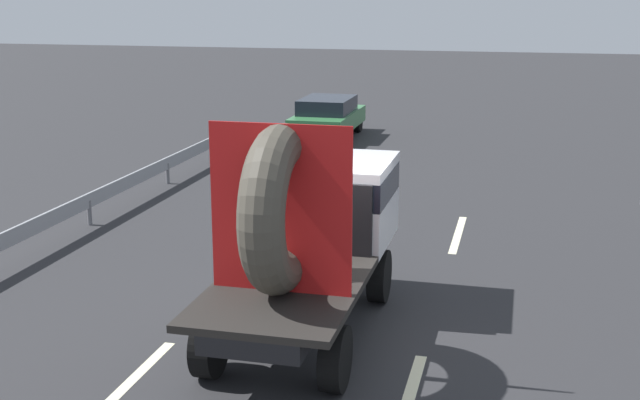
# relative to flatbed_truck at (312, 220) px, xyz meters

# --- Properties ---
(ground_plane) EXTENTS (120.00, 120.00, 0.00)m
(ground_plane) POSITION_rel_flatbed_truck_xyz_m (0.18, -0.02, -1.62)
(ground_plane) COLOR #28282B
(flatbed_truck) EXTENTS (2.02, 5.16, 3.34)m
(flatbed_truck) POSITION_rel_flatbed_truck_xyz_m (0.00, 0.00, 0.00)
(flatbed_truck) COLOR black
(flatbed_truck) RESTS_ON ground_plane
(distant_sedan) EXTENTS (1.84, 4.28, 1.40)m
(distant_sedan) POSITION_rel_flatbed_truck_xyz_m (-3.60, 16.07, -0.87)
(distant_sedan) COLOR black
(distant_sedan) RESTS_ON ground_plane
(guardrail) EXTENTS (0.10, 16.41, 0.71)m
(guardrail) POSITION_rel_flatbed_truck_xyz_m (-6.06, 6.10, -1.09)
(guardrail) COLOR gray
(guardrail) RESTS_ON ground_plane
(lane_dash_left_near) EXTENTS (0.16, 2.96, 0.01)m
(lane_dash_left_near) POSITION_rel_flatbed_truck_xyz_m (-1.80, -2.80, -1.62)
(lane_dash_left_near) COLOR beige
(lane_dash_left_near) RESTS_ON ground_plane
(lane_dash_left_far) EXTENTS (0.16, 2.60, 0.01)m
(lane_dash_left_far) POSITION_rel_flatbed_truck_xyz_m (-1.80, 5.37, -1.62)
(lane_dash_left_far) COLOR beige
(lane_dash_left_far) RESTS_ON ground_plane
(lane_dash_right_far) EXTENTS (0.16, 2.78, 0.01)m
(lane_dash_right_far) POSITION_rel_flatbed_truck_xyz_m (1.80, 5.27, -1.62)
(lane_dash_right_far) COLOR beige
(lane_dash_right_far) RESTS_ON ground_plane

